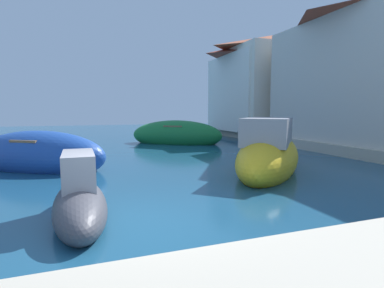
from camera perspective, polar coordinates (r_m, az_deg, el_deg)
ground at (r=5.64m, az=-9.25°, el=-15.53°), size 80.00×80.00×0.00m
quay_promenade at (r=7.32m, az=27.30°, el=-8.96°), size 44.00×32.00×0.50m
moored_boat_0 at (r=19.21m, az=-2.95°, el=1.67°), size 6.04×5.05×1.90m
moored_boat_4 at (r=12.16m, az=-26.79°, el=-1.90°), size 5.40×4.46×1.78m
moored_boat_5 at (r=10.57m, az=14.25°, el=-1.99°), size 5.19×5.51×2.24m
moored_boat_6 at (r=6.29m, az=-20.40°, el=-10.04°), size 1.04×3.06×1.48m
waterfront_building_main at (r=18.40m, az=30.46°, el=11.90°), size 5.78×9.99×7.19m
waterfront_building_annex at (r=24.94m, az=14.68°, el=11.08°), size 7.06×6.39×7.36m
waterfront_building_far at (r=25.79m, az=13.37°, el=10.69°), size 7.29×7.49×7.12m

